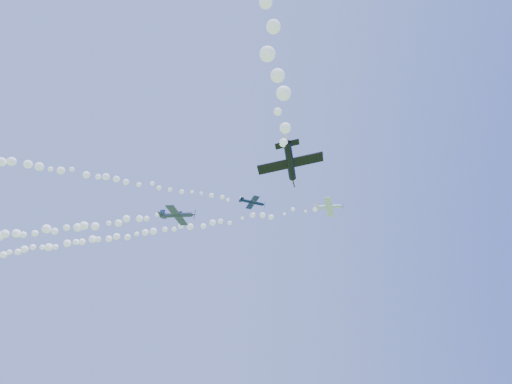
{
  "coord_description": "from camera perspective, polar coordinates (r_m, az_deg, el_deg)",
  "views": [
    {
      "loc": [
        -1.55,
        -73.01,
        2.44
      ],
      "look_at": [
        6.04,
        -5.54,
        47.0
      ],
      "focal_mm": 30.0,
      "sensor_mm": 36.0,
      "label": 1
    }
  ],
  "objects": [
    {
      "name": "plane_white",
      "position": [
        93.3,
        9.71,
        -1.95
      ],
      "size": [
        6.09,
        6.47,
        2.44
      ],
      "rotation": [
        -0.18,
        0.1,
        -0.38
      ],
      "color": "white"
    },
    {
      "name": "smoke_trail_white",
      "position": [
        105.12,
        -14.62,
        -5.28
      ],
      "size": [
        77.92,
        32.16,
        2.7
      ],
      "primitive_type": null,
      "color": "white"
    },
    {
      "name": "plane_navy",
      "position": [
        94.29,
        -0.49,
        -1.37
      ],
      "size": [
        6.17,
        6.55,
        2.17
      ],
      "rotation": [
        0.09,
        0.05,
        0.2
      ],
      "color": "#0E1B3D"
    },
    {
      "name": "smoke_trail_navy",
      "position": [
        92.3,
        -23.92,
        2.53
      ],
      "size": [
        71.78,
        16.37,
        2.49
      ],
      "primitive_type": null,
      "color": "white"
    },
    {
      "name": "plane_grey",
      "position": [
        88.97,
        -10.48,
        -3.04
      ],
      "size": [
        8.06,
        8.55,
        3.09
      ],
      "rotation": [
        0.02,
        0.08,
        -0.32
      ],
      "color": "#34394C"
    },
    {
      "name": "smoke_trail_grey",
      "position": [
        107.16,
        -28.82,
        -4.94
      ],
      "size": [
        64.04,
        23.54,
        3.54
      ],
      "primitive_type": null,
      "color": "white"
    },
    {
      "name": "plane_black",
      "position": [
        51.12,
        4.57,
        3.96
      ],
      "size": [
        7.99,
        7.54,
        2.77
      ],
      "rotation": [
        -0.15,
        0.07,
        1.29
      ],
      "color": "black"
    }
  ]
}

